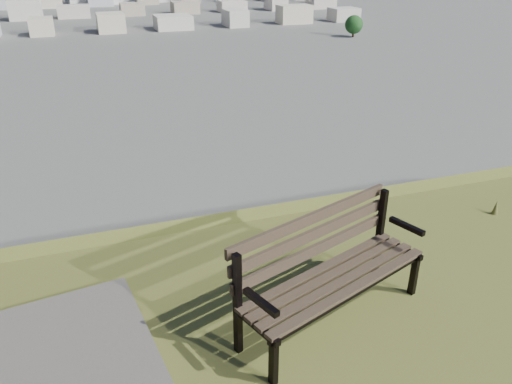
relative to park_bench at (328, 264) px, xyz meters
name	(u,v)px	position (x,y,z in m)	size (l,w,h in m)	color
park_bench	(328,264)	(0.00, 0.00, 0.00)	(1.84, 1.12, 0.92)	#423426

